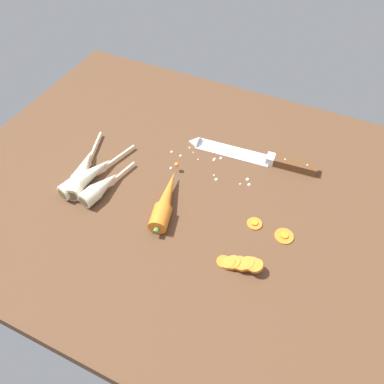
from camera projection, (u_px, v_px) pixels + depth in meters
ground_plane at (195, 196)px, 95.12cm from camera, size 120.00×90.00×4.00cm
chefs_knife at (248, 155)px, 100.86cm from camera, size 34.85×5.92×4.18cm
whole_carrot at (165, 201)px, 88.71cm from camera, size 8.19×21.12×4.20cm
parsnip_front at (87, 176)px, 93.96cm from camera, size 8.37×23.03×4.00cm
parsnip_mid_left at (82, 172)px, 94.83cm from camera, size 9.48×23.30×4.00cm
parsnip_mid_right at (101, 188)px, 91.56cm from camera, size 6.11×17.25×4.00cm
carrot_slice_stack at (241, 264)px, 78.97cm from camera, size 9.72×4.08×3.39cm
carrot_slice_stray_near at (284, 236)px, 84.51cm from camera, size 4.22×4.22×0.70cm
carrot_slice_stray_mid at (255, 223)px, 86.73cm from camera, size 3.45×3.45×0.70cm
mince_crumbs at (213, 167)px, 98.22cm from camera, size 23.44×9.64×0.89cm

